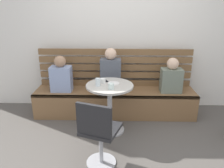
# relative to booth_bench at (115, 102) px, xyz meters

# --- Properties ---
(ground) EXTENTS (8.00, 8.00, 0.00)m
(ground) POSITION_rel_booth_bench_xyz_m (0.00, -1.20, -0.22)
(ground) COLOR #514C47
(back_wall) EXTENTS (5.20, 0.10, 2.90)m
(back_wall) POSITION_rel_booth_bench_xyz_m (0.00, 0.44, 1.23)
(back_wall) COLOR silver
(back_wall) RESTS_ON ground
(booth_bench) EXTENTS (2.70, 0.52, 0.44)m
(booth_bench) POSITION_rel_booth_bench_xyz_m (0.00, 0.00, 0.00)
(booth_bench) COLOR brown
(booth_bench) RESTS_ON ground
(booth_backrest) EXTENTS (2.65, 0.04, 0.66)m
(booth_backrest) POSITION_rel_booth_bench_xyz_m (0.00, 0.24, 0.56)
(booth_backrest) COLOR brown
(booth_backrest) RESTS_ON booth_bench
(cafe_table) EXTENTS (0.68, 0.68, 0.74)m
(cafe_table) POSITION_rel_booth_bench_xyz_m (-0.07, -0.54, 0.30)
(cafe_table) COLOR #ADADB2
(cafe_table) RESTS_ON ground
(white_chair) EXTENTS (0.51, 0.51, 0.85)m
(white_chair) POSITION_rel_booth_bench_xyz_m (-0.16, -1.35, 0.24)
(white_chair) COLOR #ADADB2
(white_chair) RESTS_ON ground
(person_adult) EXTENTS (0.34, 0.22, 0.72)m
(person_adult) POSITION_rel_booth_bench_xyz_m (-0.07, 0.04, 0.54)
(person_adult) COLOR #4C515B
(person_adult) RESTS_ON booth_bench
(person_child_left) EXTENTS (0.34, 0.22, 0.58)m
(person_child_left) POSITION_rel_booth_bench_xyz_m (0.93, -0.03, 0.47)
(person_child_left) COLOR slate
(person_child_left) RESTS_ON booth_bench
(person_child_middle) EXTENTS (0.34, 0.22, 0.60)m
(person_child_middle) POSITION_rel_booth_bench_xyz_m (-0.89, -0.03, 0.48)
(person_child_middle) COLOR #8C9EC6
(person_child_middle) RESTS_ON booth_bench
(cup_glass_short) EXTENTS (0.08, 0.08, 0.08)m
(cup_glass_short) POSITION_rel_booth_bench_xyz_m (-0.04, -0.71, 0.56)
(cup_glass_short) COLOR silver
(cup_glass_short) RESTS_ON cafe_table
(cup_ceramic_white) EXTENTS (0.08, 0.08, 0.07)m
(cup_ceramic_white) POSITION_rel_booth_bench_xyz_m (-0.17, -0.47, 0.55)
(cup_ceramic_white) COLOR white
(cup_ceramic_white) RESTS_ON cafe_table
(cup_water_clear) EXTENTS (0.07, 0.07, 0.11)m
(cup_water_clear) POSITION_rel_booth_bench_xyz_m (-0.23, -0.59, 0.57)
(cup_water_clear) COLOR white
(cup_water_clear) RESTS_ON cafe_table
(plate_small) EXTENTS (0.17, 0.17, 0.01)m
(plate_small) POSITION_rel_booth_bench_xyz_m (-0.01, -0.50, 0.52)
(plate_small) COLOR white
(plate_small) RESTS_ON cafe_table
(phone_on_table) EXTENTS (0.12, 0.16, 0.01)m
(phone_on_table) POSITION_rel_booth_bench_xyz_m (-0.15, -0.38, 0.52)
(phone_on_table) COLOR black
(phone_on_table) RESTS_ON cafe_table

